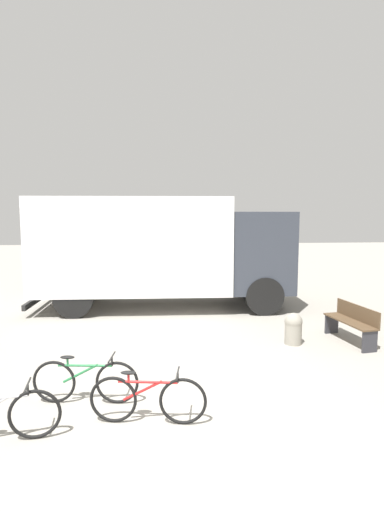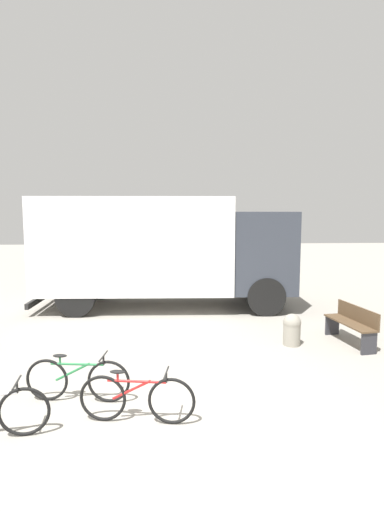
% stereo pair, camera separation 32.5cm
% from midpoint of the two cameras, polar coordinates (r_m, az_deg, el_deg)
% --- Properties ---
extents(ground_plane, '(60.00, 60.00, 0.00)m').
position_cam_midpoint_polar(ground_plane, '(6.18, -2.26, -21.73)').
color(ground_plane, gray).
extents(delivery_truck, '(7.66, 2.77, 3.31)m').
position_cam_midpoint_polar(delivery_truck, '(12.07, -5.43, 1.33)').
color(delivery_truck, white).
rests_on(delivery_truck, ground).
extents(park_bench, '(0.62, 1.51, 0.84)m').
position_cam_midpoint_polar(park_bench, '(9.63, 21.01, -8.74)').
color(park_bench, brown).
rests_on(park_bench, ground).
extents(bicycle_middle, '(1.62, 0.44, 0.75)m').
position_cam_midpoint_polar(bicycle_middle, '(6.59, -16.44, -16.73)').
color(bicycle_middle, black).
rests_on(bicycle_middle, ground).
extents(bicycle_far, '(1.61, 0.44, 0.75)m').
position_cam_midpoint_polar(bicycle_far, '(5.87, -8.03, -19.56)').
color(bicycle_far, black).
rests_on(bicycle_far, ground).
extents(bollard_near_bench, '(0.39, 0.39, 0.69)m').
position_cam_midpoint_polar(bollard_near_bench, '(9.15, 13.28, -9.94)').
color(bollard_near_bench, gray).
rests_on(bollard_near_bench, ground).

